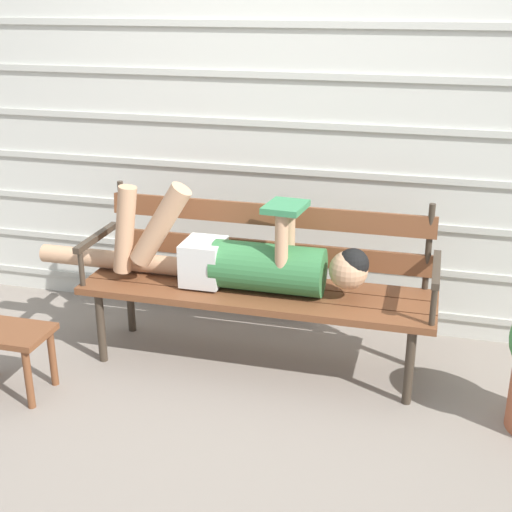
% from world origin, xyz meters
% --- Properties ---
extents(ground_plane, '(12.00, 12.00, 0.00)m').
position_xyz_m(ground_plane, '(0.00, 0.00, 0.00)').
color(ground_plane, gray).
extents(house_siding, '(5.30, 0.08, 2.32)m').
position_xyz_m(house_siding, '(0.00, 0.66, 1.16)').
color(house_siding, beige).
rests_on(house_siding, ground).
extents(park_bench, '(1.80, 0.48, 0.87)m').
position_xyz_m(park_bench, '(0.00, 0.12, 0.47)').
color(park_bench, brown).
rests_on(park_bench, ground).
extents(reclining_person, '(1.79, 0.26, 0.55)m').
position_xyz_m(reclining_person, '(-0.10, 0.05, 0.58)').
color(reclining_person, '#33703D').
extents(footstool, '(0.42, 0.27, 0.33)m').
position_xyz_m(footstool, '(-1.08, -0.52, 0.27)').
color(footstool, brown).
rests_on(footstool, ground).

